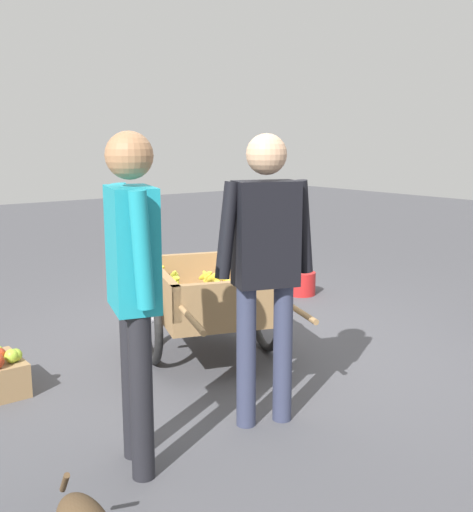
% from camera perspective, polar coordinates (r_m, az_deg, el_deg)
% --- Properties ---
extents(ground_plane, '(24.00, 24.00, 0.00)m').
position_cam_1_polar(ground_plane, '(4.78, 1.59, -8.74)').
color(ground_plane, '#47474C').
extents(fruit_cart, '(1.81, 1.26, 0.72)m').
position_cam_1_polar(fruit_cart, '(4.53, -2.48, -4.10)').
color(fruit_cart, '#937047').
rests_on(fruit_cart, ground).
extents(vendor_person, '(0.30, 0.56, 1.63)m').
position_cam_1_polar(vendor_person, '(3.35, 2.72, 0.10)').
color(vendor_person, '#333851').
rests_on(vendor_person, ground).
extents(plastic_bucket, '(0.29, 0.29, 0.24)m').
position_cam_1_polar(plastic_bucket, '(6.43, 6.07, -2.55)').
color(plastic_bucket, '#B21E1E').
rests_on(plastic_bucket, ground).
extents(bystander_person, '(0.50, 0.29, 1.64)m').
position_cam_1_polar(bystander_person, '(2.91, -9.63, -1.57)').
color(bystander_person, black).
rests_on(bystander_person, ground).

